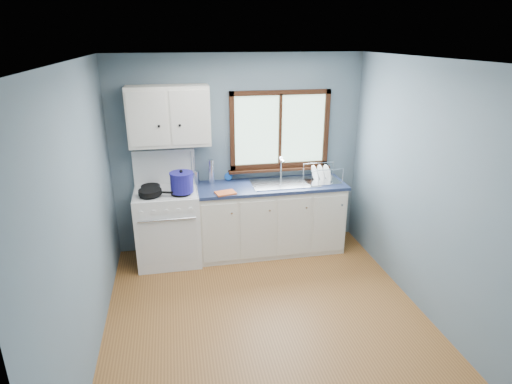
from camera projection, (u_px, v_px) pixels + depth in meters
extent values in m
cube|color=#915B2B|center=(268.00, 322.00, 4.28)|extent=(3.20, 3.60, 0.02)
cube|color=white|center=(271.00, 59.00, 3.41)|extent=(3.20, 3.60, 0.02)
cube|color=slate|center=(239.00, 154.00, 5.51)|extent=(3.20, 0.02, 2.50)
cube|color=slate|center=(348.00, 336.00, 2.18)|extent=(3.20, 0.02, 2.50)
cube|color=slate|center=(81.00, 219.00, 3.56)|extent=(0.02, 3.60, 2.50)
cube|color=slate|center=(432.00, 193.00, 4.14)|extent=(0.02, 3.60, 2.50)
cube|color=white|center=(168.00, 226.00, 5.30)|extent=(0.76, 0.65, 0.92)
cube|color=white|center=(164.00, 167.00, 5.35)|extent=(0.76, 0.05, 0.44)
cube|color=silver|center=(166.00, 191.00, 5.14)|extent=(0.72, 0.59, 0.01)
cylinder|color=black|center=(150.00, 195.00, 4.96)|extent=(0.23, 0.23, 0.03)
cylinder|color=black|center=(181.00, 193.00, 5.03)|extent=(0.23, 0.23, 0.03)
cylinder|color=black|center=(150.00, 187.00, 5.24)|extent=(0.23, 0.23, 0.03)
cylinder|color=black|center=(180.00, 185.00, 5.30)|extent=(0.23, 0.23, 0.03)
cylinder|color=silver|center=(167.00, 220.00, 4.90)|extent=(0.66, 0.02, 0.02)
cube|color=silver|center=(169.00, 242.00, 5.02)|extent=(0.66, 0.01, 0.55)
cube|color=silver|center=(270.00, 219.00, 5.56)|extent=(1.85, 0.60, 0.88)
cube|color=black|center=(270.00, 246.00, 5.72)|extent=(1.85, 0.54, 0.08)
cube|color=#1A2544|center=(271.00, 186.00, 5.40)|extent=(1.89, 0.64, 0.04)
cube|color=silver|center=(285.00, 183.00, 5.43)|extent=(0.84, 0.46, 0.01)
cube|color=silver|center=(269.00, 190.00, 5.42)|extent=(0.36, 0.40, 0.14)
cube|color=silver|center=(299.00, 188.00, 5.49)|extent=(0.36, 0.40, 0.14)
cylinder|color=silver|center=(281.00, 168.00, 5.57)|extent=(0.02, 0.02, 0.28)
cylinder|color=silver|center=(282.00, 160.00, 5.46)|extent=(0.02, 0.16, 0.02)
sphere|color=silver|center=(281.00, 158.00, 5.52)|extent=(0.04, 0.04, 0.04)
cube|color=#9EC6A8|center=(280.00, 130.00, 5.49)|extent=(1.22, 0.01, 0.92)
cube|color=#32180B|center=(281.00, 93.00, 5.31)|extent=(1.30, 0.05, 0.06)
cube|color=#32180B|center=(279.00, 165.00, 5.63)|extent=(1.30, 0.05, 0.06)
cube|color=#32180B|center=(232.00, 132.00, 5.36)|extent=(0.06, 0.05, 1.00)
cube|color=#32180B|center=(326.00, 128.00, 5.58)|extent=(0.06, 0.05, 1.00)
cube|color=#32180B|center=(280.00, 130.00, 5.47)|extent=(0.03, 0.05, 0.92)
cube|color=#32180B|center=(280.00, 169.00, 5.62)|extent=(1.36, 0.10, 0.03)
cube|color=silver|center=(169.00, 116.00, 5.01)|extent=(0.95, 0.32, 0.70)
cube|color=silver|center=(147.00, 119.00, 4.81)|extent=(0.44, 0.01, 0.62)
cube|color=silver|center=(190.00, 118.00, 4.90)|extent=(0.44, 0.01, 0.62)
sphere|color=black|center=(159.00, 126.00, 4.85)|extent=(0.03, 0.03, 0.03)
sphere|color=black|center=(180.00, 125.00, 4.89)|extent=(0.03, 0.03, 0.03)
cylinder|color=black|center=(150.00, 192.00, 4.94)|extent=(0.33, 0.33, 0.05)
cube|color=black|center=(166.00, 192.00, 4.93)|extent=(0.15, 0.07, 0.02)
cylinder|color=navy|center=(182.00, 183.00, 4.98)|extent=(0.31, 0.31, 0.22)
cylinder|color=navy|center=(181.00, 173.00, 4.94)|extent=(0.32, 0.32, 0.02)
sphere|color=black|center=(181.00, 171.00, 4.94)|extent=(0.05, 0.05, 0.04)
cylinder|color=silver|center=(194.00, 177.00, 5.39)|extent=(0.16, 0.16, 0.17)
cylinder|color=silver|center=(195.00, 164.00, 5.35)|extent=(0.01, 0.01, 0.24)
cylinder|color=silver|center=(191.00, 163.00, 5.33)|extent=(0.01, 0.01, 0.29)
cylinder|color=silver|center=(194.00, 166.00, 5.32)|extent=(0.01, 0.01, 0.22)
cylinder|color=silver|center=(211.00, 172.00, 5.37)|extent=(0.09, 0.09, 0.31)
imported|color=blue|center=(228.00, 171.00, 5.48)|extent=(0.12, 0.12, 0.26)
cube|color=#D05A2A|center=(225.00, 193.00, 5.08)|extent=(0.27, 0.22, 0.02)
cube|color=silver|center=(322.00, 181.00, 5.49)|extent=(0.45, 0.35, 0.02)
cylinder|color=silver|center=(312.00, 179.00, 5.27)|extent=(0.01, 0.01, 0.21)
cylinder|color=silver|center=(343.00, 177.00, 5.36)|extent=(0.01, 0.01, 0.21)
cylinder|color=silver|center=(303.00, 172.00, 5.55)|extent=(0.01, 0.01, 0.21)
cylinder|color=silver|center=(333.00, 169.00, 5.64)|extent=(0.01, 0.01, 0.21)
cylinder|color=silver|center=(328.00, 170.00, 5.28)|extent=(0.41, 0.03, 0.01)
cylinder|color=silver|center=(319.00, 163.00, 5.56)|extent=(0.41, 0.03, 0.01)
cylinder|color=white|center=(315.00, 174.00, 5.43)|extent=(0.07, 0.23, 0.23)
cylinder|color=white|center=(321.00, 173.00, 5.45)|extent=(0.07, 0.23, 0.23)
cylinder|color=white|center=(327.00, 173.00, 5.46)|extent=(0.07, 0.23, 0.23)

